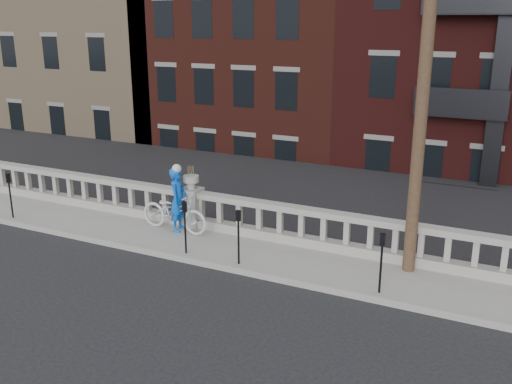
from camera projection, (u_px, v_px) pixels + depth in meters
ground at (100, 285)px, 12.99m from camera, size 120.00×120.00×0.00m
sidewalk at (174, 239)px, 15.54m from camera, size 32.00×2.20×0.15m
balustrade at (192, 209)px, 16.20m from camera, size 28.00×0.34×1.03m
planter_pedestal at (192, 203)px, 16.14m from camera, size 0.55×0.55×1.76m
lower_level at (383, 79)px, 31.78m from camera, size 80.00×44.00×20.80m
utility_pole at (427, 48)px, 11.94m from camera, size 1.60×0.28×10.00m
parking_meter_a at (10, 190)px, 16.73m from camera, size 0.10×0.09×1.36m
parking_meter_b at (185, 221)px, 14.15m from camera, size 0.10×0.09×1.36m
parking_meter_c at (238, 231)px, 13.51m from camera, size 0.10×0.09×1.36m
parking_meter_d at (382, 256)px, 12.06m from camera, size 0.10×0.09×1.36m
bicycle at (174, 211)px, 15.78m from camera, size 2.16×0.84×1.12m
cyclist at (178, 199)px, 15.71m from camera, size 0.56×0.73×1.79m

